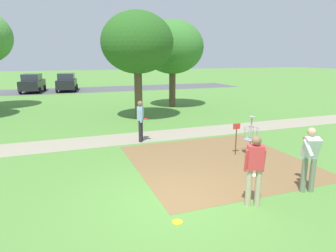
# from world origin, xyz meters

# --- Properties ---
(ground_plane) EXTENTS (160.00, 160.00, 0.00)m
(ground_plane) POSITION_xyz_m (0.00, 0.00, 0.00)
(ground_plane) COLOR #518438
(dirt_tee_pad) EXTENTS (5.52, 5.49, 0.01)m
(dirt_tee_pad) POSITION_xyz_m (2.46, 2.20, 0.00)
(dirt_tee_pad) COLOR brown
(dirt_tee_pad) RESTS_ON ground
(disc_golf_basket) EXTENTS (0.98, 0.58, 1.39)m
(disc_golf_basket) POSITION_xyz_m (3.92, 2.52, 0.75)
(disc_golf_basket) COLOR #9E9EA3
(disc_golf_basket) RESTS_ON ground
(player_foreground_watching) EXTENTS (0.45, 0.49, 1.71)m
(player_foreground_watching) POSITION_xyz_m (0.68, 5.49, 0.97)
(player_foreground_watching) COLOR #232328
(player_foreground_watching) RESTS_ON ground
(player_throwing) EXTENTS (0.50, 0.45, 1.71)m
(player_throwing) POSITION_xyz_m (1.70, -0.78, 0.97)
(player_throwing) COLOR tan
(player_throwing) RESTS_ON ground
(player_waiting_right) EXTENTS (0.78, 0.97, 1.71)m
(player_waiting_right) POSITION_xyz_m (3.49, -0.65, 0.99)
(player_waiting_right) COLOR slate
(player_waiting_right) RESTS_ON ground
(frisbee_by_tee) EXTENTS (0.23, 0.23, 0.02)m
(frisbee_by_tee) POSITION_xyz_m (-0.26, -0.87, 0.01)
(frisbee_by_tee) COLOR gold
(frisbee_by_tee) RESTS_ON ground
(frisbee_mid_grass) EXTENTS (0.22, 0.22, 0.02)m
(frisbee_mid_grass) POSITION_xyz_m (2.87, 0.72, 0.01)
(frisbee_mid_grass) COLOR white
(frisbee_mid_grass) RESTS_ON ground
(tree_near_left) EXTENTS (3.95, 3.95, 5.90)m
(tree_near_left) POSITION_xyz_m (1.83, 10.11, 4.19)
(tree_near_left) COLOR brown
(tree_near_left) RESTS_ON ground
(tree_near_right) EXTENTS (4.29, 4.29, 5.95)m
(tree_near_right) POSITION_xyz_m (5.22, 13.54, 4.11)
(tree_near_right) COLOR brown
(tree_near_right) RESTS_ON ground
(parking_lot_strip) EXTENTS (36.00, 6.00, 0.01)m
(parking_lot_strip) POSITION_xyz_m (0.00, 27.28, 0.00)
(parking_lot_strip) COLOR #4C4C51
(parking_lot_strip) RESTS_ON ground
(parked_car_leftmost) EXTENTS (2.41, 4.41, 1.84)m
(parked_car_leftmost) POSITION_xyz_m (-4.77, 26.69, 0.92)
(parked_car_leftmost) COLOR black
(parked_car_leftmost) RESTS_ON ground
(parked_car_center_left) EXTENTS (2.35, 4.39, 1.84)m
(parked_car_center_left) POSITION_xyz_m (-1.48, 26.72, 0.92)
(parked_car_center_left) COLOR black
(parked_car_center_left) RESTS_ON ground
(gravel_path) EXTENTS (40.00, 1.83, 0.00)m
(gravel_path) POSITION_xyz_m (0.00, 6.11, 0.00)
(gravel_path) COLOR gray
(gravel_path) RESTS_ON ground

